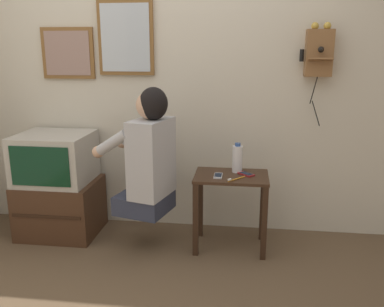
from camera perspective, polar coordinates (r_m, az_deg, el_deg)
name	(u,v)px	position (r m, az deg, el deg)	size (l,w,h in m)	color
ground_plane	(142,303)	(2.64, -7.03, -20.10)	(14.00, 14.00, 0.00)	brown
wall_back	(173,76)	(3.35, -2.63, 10.75)	(6.80, 0.05, 2.55)	beige
side_table	(231,193)	(3.08, 5.48, -5.52)	(0.55, 0.37, 0.58)	#382316
person	(148,156)	(2.97, -6.13, -0.31)	(0.58, 0.50, 0.94)	#2D3347
tv_stand	(61,207)	(3.55, -17.93, -7.16)	(0.61, 0.51, 0.45)	#422819
television	(55,158)	(3.44, -18.67, -0.57)	(0.56, 0.51, 0.39)	#ADA89E
wall_phone_antique	(319,52)	(3.25, 17.37, 13.41)	(0.24, 0.18, 0.77)	brown
framed_picture	(68,53)	(3.55, -17.03, 13.31)	(0.44, 0.03, 0.41)	brown
wall_mirror	(126,38)	(3.38, -9.29, 15.72)	(0.45, 0.03, 0.58)	brown
cell_phone_held	(218,176)	(2.99, 3.69, -3.12)	(0.06, 0.12, 0.01)	silver
cell_phone_spare	(246,174)	(3.05, 7.61, -2.88)	(0.13, 0.13, 0.01)	maroon
water_bottle	(237,159)	(3.09, 6.38, -0.72)	(0.08, 0.08, 0.23)	silver
toothbrush	(235,179)	(2.93, 6.10, -3.58)	(0.12, 0.13, 0.02)	orange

